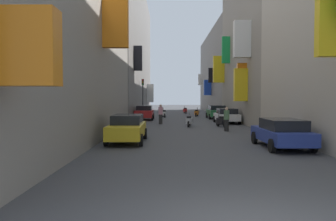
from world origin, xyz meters
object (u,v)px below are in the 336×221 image
(parked_car_green, at_px, (217,112))
(scooter_silver, at_px, (190,121))
(scooter_orange, at_px, (198,113))
(parked_car_white, at_px, (227,115))
(traffic_light_near_corner, at_px, (144,91))
(scooter_black, at_px, (222,121))
(scooter_white, at_px, (165,113))
(pedestrian_crossing, at_px, (228,119))
(parked_car_blue, at_px, (283,133))
(scooter_red, at_px, (186,110))
(parked_car_red, at_px, (145,112))
(pedestrian_near_left, at_px, (162,114))
(parked_car_yellow, at_px, (128,128))

(parked_car_green, height_order, scooter_silver, parked_car_green)
(scooter_silver, relative_size, scooter_orange, 1.02)
(parked_car_white, bearing_deg, traffic_light_near_corner, 128.11)
(parked_car_green, height_order, scooter_orange, parked_car_green)
(scooter_black, bearing_deg, parked_car_green, 83.72)
(scooter_white, distance_m, traffic_light_near_corner, 3.98)
(traffic_light_near_corner, bearing_deg, pedestrian_crossing, -68.06)
(parked_car_blue, xyz_separation_m, scooter_red, (-2.74, 32.93, -0.25))
(parked_car_white, relative_size, traffic_light_near_corner, 0.88)
(parked_car_red, xyz_separation_m, scooter_orange, (6.03, 5.89, -0.32))
(scooter_white, bearing_deg, traffic_light_near_corner, 151.25)
(scooter_white, bearing_deg, parked_car_white, -58.00)
(scooter_silver, bearing_deg, parked_car_white, 42.71)
(scooter_silver, xyz_separation_m, traffic_light_near_corner, (-4.80, 14.02, 2.65))
(scooter_red, relative_size, scooter_orange, 1.09)
(pedestrian_near_left, bearing_deg, scooter_black, -31.36)
(scooter_black, relative_size, scooter_orange, 0.98)
(scooter_red, bearing_deg, parked_car_white, -81.32)
(parked_car_red, xyz_separation_m, parked_car_green, (7.88, 1.99, -0.00))
(traffic_light_near_corner, bearing_deg, parked_car_blue, -71.77)
(pedestrian_crossing, bearing_deg, scooter_orange, 91.62)
(parked_car_yellow, height_order, traffic_light_near_corner, traffic_light_near_corner)
(pedestrian_near_left, bearing_deg, parked_car_red, 108.14)
(parked_car_blue, xyz_separation_m, scooter_silver, (-3.53, 11.27, -0.25))
(parked_car_white, distance_m, pedestrian_crossing, 7.14)
(parked_car_white, height_order, parked_car_blue, parked_car_white)
(parked_car_blue, xyz_separation_m, scooter_black, (-1.01, 10.81, -0.26))
(parked_car_yellow, distance_m, pedestrian_near_left, 11.88)
(parked_car_blue, relative_size, scooter_red, 2.20)
(parked_car_blue, xyz_separation_m, traffic_light_near_corner, (-8.33, 25.29, 2.40))
(parked_car_white, height_order, scooter_red, parked_car_white)
(scooter_black, xyz_separation_m, traffic_light_near_corner, (-7.32, 14.48, 2.65))
(scooter_red, distance_m, pedestrian_near_left, 19.41)
(parked_car_white, xyz_separation_m, scooter_orange, (-1.75, 10.69, -0.26))
(scooter_black, height_order, scooter_orange, same)
(parked_car_red, xyz_separation_m, scooter_silver, (4.19, -8.13, -0.32))
(scooter_black, bearing_deg, parked_car_white, 74.16)
(parked_car_white, distance_m, traffic_light_near_corner, 13.81)
(parked_car_green, distance_m, scooter_white, 6.39)
(scooter_white, height_order, pedestrian_crossing, pedestrian_crossing)
(scooter_white, relative_size, scooter_silver, 1.09)
(parked_car_green, height_order, pedestrian_crossing, pedestrian_crossing)
(parked_car_yellow, relative_size, pedestrian_crossing, 2.59)
(parked_car_blue, distance_m, scooter_white, 24.54)
(scooter_white, relative_size, scooter_black, 1.14)
(parked_car_red, relative_size, scooter_silver, 2.25)
(parked_car_green, bearing_deg, parked_car_white, -90.77)
(scooter_silver, bearing_deg, traffic_light_near_corner, 108.89)
(scooter_red, xyz_separation_m, pedestrian_near_left, (-3.15, -19.15, 0.41))
(pedestrian_crossing, relative_size, traffic_light_near_corner, 0.36)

